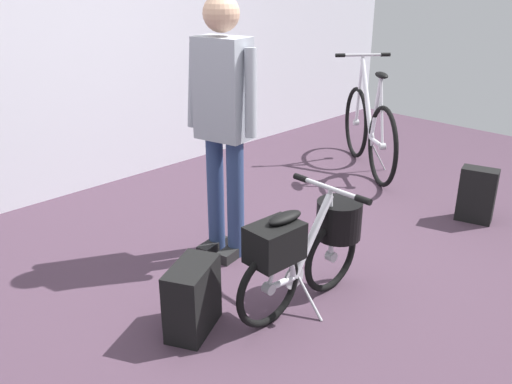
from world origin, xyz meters
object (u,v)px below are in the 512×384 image
Objects in this scene: display_bike_left at (369,129)px; backpack_on_floor at (192,298)px; visitor_near_wall at (223,116)px; folding_bike_foreground at (308,244)px; handbag_on_floor at (477,195)px.

display_bike_left reaches higher than backpack_on_floor.
visitor_near_wall is at bearing 36.11° from backpack_on_floor.
handbag_on_floor is at bearing -6.10° from folding_bike_foreground.
handbag_on_floor is at bearing -107.19° from display_bike_left.
display_bike_left is 2.13m from visitor_near_wall.
folding_bike_foreground is 2.28× the size of handbag_on_floor.
folding_bike_foreground is 0.58× the size of visitor_near_wall.
visitor_near_wall reaches higher than display_bike_left.
display_bike_left is at bearing 72.81° from handbag_on_floor.
folding_bike_foreground is at bearing 173.90° from handbag_on_floor.
visitor_near_wall is (-2.04, -0.28, 0.55)m from display_bike_left.
folding_bike_foreground is at bearing -96.46° from visitor_near_wall.
backpack_on_floor is at bearing -143.89° from visitor_near_wall.
handbag_on_floor is (1.75, -0.19, -0.17)m from folding_bike_foreground.
visitor_near_wall is at bearing 150.00° from handbag_on_floor.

